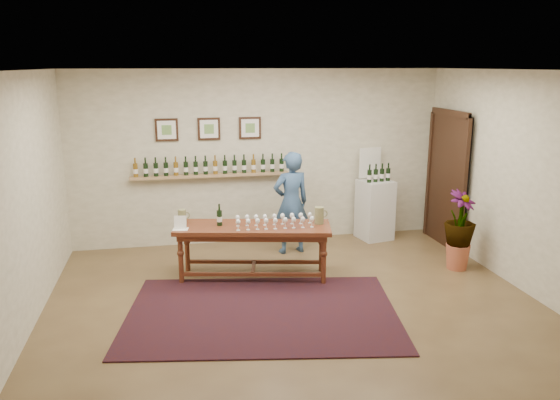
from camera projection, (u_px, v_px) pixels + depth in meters
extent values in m
plane|color=brown|center=(293.00, 301.00, 6.79)|extent=(6.00, 6.00, 0.00)
plane|color=beige|center=(259.00, 157.00, 8.83)|extent=(6.00, 0.00, 6.00)
plane|color=beige|center=(367.00, 266.00, 4.07)|extent=(6.00, 0.00, 6.00)
plane|color=beige|center=(22.00, 204.00, 5.88)|extent=(0.00, 5.00, 5.00)
plane|color=beige|center=(520.00, 181.00, 7.03)|extent=(0.00, 5.00, 5.00)
plane|color=beige|center=(294.00, 70.00, 6.11)|extent=(6.00, 6.00, 0.00)
cube|color=tan|center=(211.00, 175.00, 8.65)|extent=(2.50, 0.16, 0.04)
cube|color=black|center=(449.00, 181.00, 8.72)|extent=(0.10, 1.00, 2.10)
cube|color=black|center=(446.00, 181.00, 8.71)|extent=(0.04, 1.12, 2.22)
cube|color=black|center=(167.00, 130.00, 8.41)|extent=(0.35, 0.03, 0.35)
cube|color=white|center=(167.00, 130.00, 8.40)|extent=(0.28, 0.01, 0.28)
cube|color=#6A984C|center=(167.00, 130.00, 8.39)|extent=(0.15, 0.00, 0.15)
cube|color=black|center=(209.00, 129.00, 8.54)|extent=(0.35, 0.03, 0.35)
cube|color=white|center=(209.00, 129.00, 8.52)|extent=(0.28, 0.01, 0.28)
cube|color=#6A984C|center=(209.00, 129.00, 8.52)|extent=(0.15, 0.00, 0.15)
cube|color=black|center=(250.00, 128.00, 8.66)|extent=(0.35, 0.03, 0.35)
cube|color=white|center=(250.00, 128.00, 8.65)|extent=(0.28, 0.01, 0.28)
cube|color=#6A984C|center=(250.00, 128.00, 8.64)|extent=(0.15, 0.00, 0.15)
cube|color=#4C170D|center=(262.00, 313.00, 6.45)|extent=(3.46, 2.59, 0.02)
cube|color=#4E2913|center=(253.00, 228.00, 7.38)|extent=(2.18, 1.09, 0.06)
cube|color=#4E2913|center=(253.00, 232.00, 7.40)|extent=(2.05, 0.95, 0.10)
cylinder|color=#4E2913|center=(181.00, 259.00, 7.25)|extent=(0.08, 0.08, 0.68)
cylinder|color=#4E2913|center=(324.00, 260.00, 7.23)|extent=(0.08, 0.08, 0.68)
cylinder|color=#4E2913|center=(187.00, 248.00, 7.71)|extent=(0.08, 0.08, 0.68)
cylinder|color=#4E2913|center=(321.00, 248.00, 7.69)|extent=(0.08, 0.08, 0.68)
cube|color=#4E2913|center=(252.00, 274.00, 7.29)|extent=(1.87, 0.44, 0.05)
cube|color=#4E2913|center=(254.00, 262.00, 7.75)|extent=(1.87, 0.44, 0.05)
cube|color=#4E2913|center=(253.00, 268.00, 7.52)|extent=(0.15, 0.48, 0.05)
cube|color=white|center=(180.00, 222.00, 7.20)|extent=(0.22, 0.17, 0.18)
cube|color=silver|center=(375.00, 210.00, 9.13)|extent=(0.59, 0.59, 0.99)
cube|color=white|center=(370.00, 163.00, 9.08)|extent=(0.40, 0.10, 0.55)
cone|color=#B2583B|center=(457.00, 257.00, 7.82)|extent=(0.34, 0.34, 0.36)
imported|color=#193415|center=(460.00, 224.00, 7.70)|extent=(0.71, 0.71, 0.63)
imported|color=#325077|center=(291.00, 203.00, 8.37)|extent=(0.64, 0.48, 1.59)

